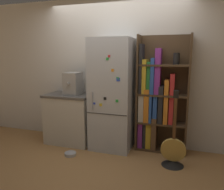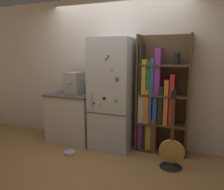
% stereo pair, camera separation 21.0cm
% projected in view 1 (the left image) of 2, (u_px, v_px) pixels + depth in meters
% --- Properties ---
extents(ground_plane, '(16.00, 16.00, 0.00)m').
position_uv_depth(ground_plane, '(109.00, 151.00, 3.72)').
color(ground_plane, '#A87542').
extents(wall_back, '(8.00, 0.05, 2.60)m').
position_uv_depth(wall_back, '(117.00, 72.00, 3.92)').
color(wall_back, silver).
rests_on(wall_back, ground_plane).
extents(refrigerator, '(0.69, 0.60, 1.88)m').
position_uv_depth(refrigerator, '(112.00, 95.00, 3.70)').
color(refrigerator, silver).
rests_on(refrigerator, ground_plane).
extents(bookshelf, '(0.83, 0.31, 1.92)m').
position_uv_depth(bookshelf, '(156.00, 99.00, 3.63)').
color(bookshelf, '#4C3823').
rests_on(bookshelf, ground_plane).
extents(kitchen_counter, '(0.85, 0.58, 0.91)m').
position_uv_depth(kitchen_counter, '(70.00, 118.00, 4.04)').
color(kitchen_counter, beige).
rests_on(kitchen_counter, ground_plane).
extents(espresso_machine, '(0.26, 0.37, 0.39)m').
position_uv_depth(espresso_machine, '(73.00, 83.00, 3.90)').
color(espresso_machine, '#A5A39E').
rests_on(espresso_machine, kitchen_counter).
extents(guitar, '(0.36, 0.33, 1.14)m').
position_uv_depth(guitar, '(173.00, 155.00, 3.19)').
color(guitar, black).
rests_on(guitar, ground_plane).
extents(pet_bowl, '(0.19, 0.19, 0.05)m').
position_uv_depth(pet_bowl, '(70.00, 154.00, 3.54)').
color(pet_bowl, '#B7B7BC').
rests_on(pet_bowl, ground_plane).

